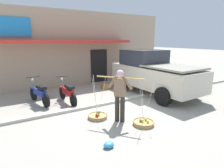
% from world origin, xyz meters
% --- Properties ---
extents(ground_plane, '(90.00, 90.00, 0.00)m').
position_xyz_m(ground_plane, '(0.00, 0.00, 0.00)').
color(ground_plane, '#9E998C').
extents(sidewalk_curb, '(20.00, 0.24, 0.10)m').
position_xyz_m(sidewalk_curb, '(0.00, 0.70, 0.05)').
color(sidewalk_curb, '#BAB4A5').
rests_on(sidewalk_curb, ground).
extents(fruit_vendor, '(1.02, 1.24, 1.70)m').
position_xyz_m(fruit_vendor, '(-0.54, -0.99, 0.98)').
color(fruit_vendor, '#2D2823').
rests_on(fruit_vendor, ground).
extents(fruit_basket_left_side, '(0.68, 0.68, 1.45)m').
position_xyz_m(fruit_basket_left_side, '(-1.03, -0.39, 0.08)').
color(fruit_basket_left_side, tan).
rests_on(fruit_basket_left_side, ground).
extents(fruit_basket_right_side, '(0.68, 0.68, 1.45)m').
position_xyz_m(fruit_basket_right_side, '(-0.04, -1.60, 0.07)').
color(fruit_basket_right_side, tan).
rests_on(fruit_basket_right_side, ground).
extents(motorcycle_nearest_shop, '(0.59, 1.80, 1.09)m').
position_xyz_m(motorcycle_nearest_shop, '(-2.41, 2.16, 0.45)').
color(motorcycle_nearest_shop, black).
rests_on(motorcycle_nearest_shop, ground).
extents(motorcycle_second_in_row, '(0.54, 1.82, 1.09)m').
position_xyz_m(motorcycle_second_in_row, '(-1.39, 1.66, 0.45)').
color(motorcycle_second_in_row, black).
rests_on(motorcycle_second_in_row, ground).
extents(parked_truck, '(2.26, 4.76, 2.10)m').
position_xyz_m(parked_truck, '(2.73, 1.03, 1.03)').
color(parked_truck, beige).
rests_on(parked_truck, ground).
extents(storefront_building, '(13.00, 6.00, 4.20)m').
position_xyz_m(storefront_building, '(-0.28, 7.22, 2.10)').
color(storefront_building, tan).
rests_on(storefront_building, ground).
extents(plastic_litter_bag, '(0.28, 0.22, 0.14)m').
position_xyz_m(plastic_litter_bag, '(-1.62, -2.15, 0.07)').
color(plastic_litter_bag, '#3393D1').
rests_on(plastic_litter_bag, ground).
extents(wooden_crate, '(0.44, 0.36, 0.32)m').
position_xyz_m(wooden_crate, '(1.12, 2.89, 0.16)').
color(wooden_crate, olive).
rests_on(wooden_crate, ground).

